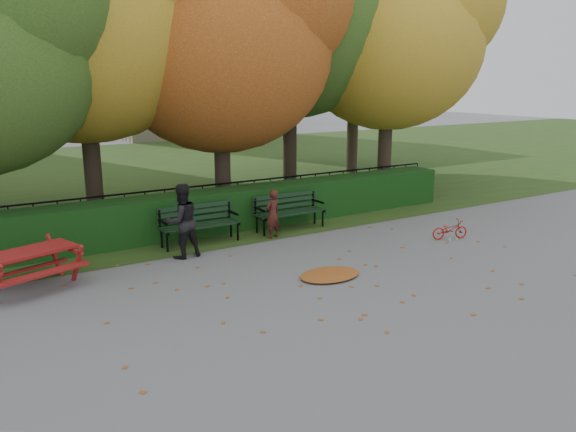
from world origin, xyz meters
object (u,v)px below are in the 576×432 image
bench_left (198,221)px  picnic_table (27,259)px  tree_b (97,4)px  tree_d (305,0)px  tree_c (234,33)px  tree_g (366,33)px  tree_e (402,32)px  bicycle (450,229)px  bench_right (288,209)px  adult (182,221)px  child (273,214)px

bench_left → picnic_table: 3.85m
tree_b → tree_d: tree_d is taller
tree_d → bench_left: bearing=-145.7°
tree_c → tree_g: tree_g is taller
tree_e → bicycle: size_ratio=9.39×
bicycle → bench_right: bearing=63.6°
bicycle → tree_c: bearing=49.7°
bench_left → adult: adult is taller
bench_left → bicycle: bench_left is taller
bicycle → tree_b: bearing=66.1°
tree_b → tree_d: bearing=4.4°
tree_e → child: (-6.16, -2.57, -4.51)m
tree_d → bicycle: tree_d is taller
tree_d → tree_b: bearing=-175.6°
tree_g → bicycle: tree_g is taller
bench_left → adult: size_ratio=1.15×
tree_d → tree_e: 3.15m
tree_b → bench_left: (1.14, -3.04, -4.88)m
tree_b → tree_g: bearing=15.6°
tree_c → adult: 5.80m
tree_g → bench_right: tree_g is taller
tree_b → tree_e: bearing=-6.2°
bicycle → tree_d: bearing=18.4°
picnic_table → bicycle: (8.84, -1.68, -0.32)m
tree_b → tree_e: (8.97, -0.98, -0.32)m
tree_b → picnic_table: size_ratio=4.46×
picnic_table → bicycle: bearing=-29.4°
tree_b → tree_g: tree_b is taller
tree_d → picnic_table: bearing=-152.6°
child → tree_d: bearing=-149.4°
tree_d → tree_e: (2.64, -1.46, -0.90)m
tree_c → tree_g: (7.50, 3.80, 0.55)m
tree_e → adult: 9.96m
tree_e → bench_right: bearing=-159.1°
tree_g → tree_b: bearing=-164.4°
tree_e → tree_g: (1.81, 3.99, 0.29)m
tree_b → bench_right: size_ratio=4.88×
tree_e → picnic_table: bearing=-164.8°
tree_d → tree_c: bearing=-157.4°
tree_g → adult: (-10.33, -6.86, -4.59)m
picnic_table → adult: (3.01, 0.27, 0.24)m
child → bench_right: bearing=-164.2°
tree_b → child: bearing=-51.7°
tree_d → bicycle: 8.52m
tree_b → bench_left: bearing=-69.4°
tree_e → bench_right: 7.38m
tree_e → child: bearing=-157.4°
tree_b → adult: tree_b is taller
tree_e → adult: tree_e is taller
tree_g → adult: bearing=-146.4°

